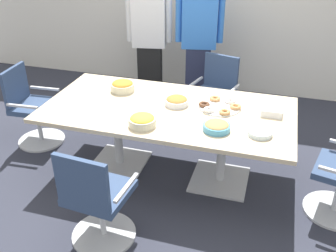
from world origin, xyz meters
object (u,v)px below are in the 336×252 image
person_standing_1 (199,40)px  plate_stack (260,133)px  person_standing_0 (149,41)px  napkin_pile (272,111)px  office_chair_2 (214,98)px  snack_bowl_pretzels (177,101)px  snack_bowl_chips_yellow (142,120)px  office_chair_0 (97,202)px  snack_bowl_cookies (217,126)px  conference_table (168,119)px  donut_platter (220,106)px  snack_bowl_chips_orange (123,86)px  office_chair_3 (32,110)px

person_standing_1 → plate_stack: (0.95, -1.85, -0.19)m
person_standing_0 → napkin_pile: person_standing_0 is taller
office_chair_2 → snack_bowl_pretzels: size_ratio=3.89×
person_standing_1 → snack_bowl_chips_yellow: (-0.06, -1.98, -0.16)m
office_chair_0 → napkin_pile: office_chair_0 is taller
person_standing_0 → snack_bowl_pretzels: 1.72m
snack_bowl_pretzels → snack_bowl_cookies: 0.61m
conference_table → office_chair_2: bearing=76.0°
donut_platter → snack_bowl_cookies: bearing=-83.7°
office_chair_0 → snack_bowl_pretzels: office_chair_0 is taller
snack_bowl_chips_orange → snack_bowl_chips_yellow: bearing=-55.1°
office_chair_0 → person_standing_0: person_standing_0 is taller
office_chair_0 → office_chair_2: same height
person_standing_1 → snack_bowl_chips_yellow: 1.99m
snack_bowl_pretzels → office_chair_0: bearing=-105.2°
snack_bowl_cookies → snack_bowl_chips_orange: (-1.10, 0.55, 0.02)m
snack_bowl_cookies → donut_platter: bearing=96.3°
donut_platter → plate_stack: donut_platter is taller
conference_table → person_standing_0: person_standing_0 is taller
conference_table → plate_stack: 0.94m
person_standing_0 → snack_bowl_pretzels: (0.80, -1.52, -0.10)m
snack_bowl_chips_yellow → office_chair_0: bearing=-101.9°
person_standing_0 → plate_stack: bearing=120.6°
office_chair_3 → snack_bowl_pretzels: office_chair_3 is taller
person_standing_1 → snack_bowl_pretzels: size_ratio=7.83×
person_standing_0 → donut_platter: size_ratio=4.24×
person_standing_1 → office_chair_2: bearing=112.4°
conference_table → snack_bowl_pretzels: size_ratio=10.27×
office_chair_2 → person_standing_1: bearing=-41.6°
person_standing_1 → plate_stack: 2.09m
office_chair_3 → snack_bowl_chips_yellow: bearing=66.5°
conference_table → napkin_pile: 0.99m
snack_bowl_cookies → snack_bowl_chips_orange: size_ratio=0.95×
office_chair_2 → office_chair_3: same height
office_chair_2 → plate_stack: office_chair_2 is taller
person_standing_0 → snack_bowl_cookies: person_standing_0 is taller
person_standing_1 → snack_bowl_pretzels: (0.12, -1.48, -0.17)m
office_chair_0 → snack_bowl_pretzels: size_ratio=3.89×
snack_bowl_chips_yellow → donut_platter: snack_bowl_chips_yellow is taller
office_chair_0 → office_chair_2: bearing=81.1°
donut_platter → napkin_pile: napkin_pile is taller
office_chair_3 → person_standing_0: 1.80m
office_chair_0 → office_chair_2: size_ratio=1.00×
snack_bowl_pretzels → snack_bowl_chips_yellow: bearing=-109.6°
office_chair_0 → plate_stack: size_ratio=4.41×
person_standing_1 → donut_platter: 1.54m
snack_bowl_chips_yellow → office_chair_3: bearing=160.2°
person_standing_0 → snack_bowl_pretzels: bearing=107.5°
office_chair_3 → napkin_pile: bearing=86.2°
donut_platter → office_chair_0: bearing=-120.9°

